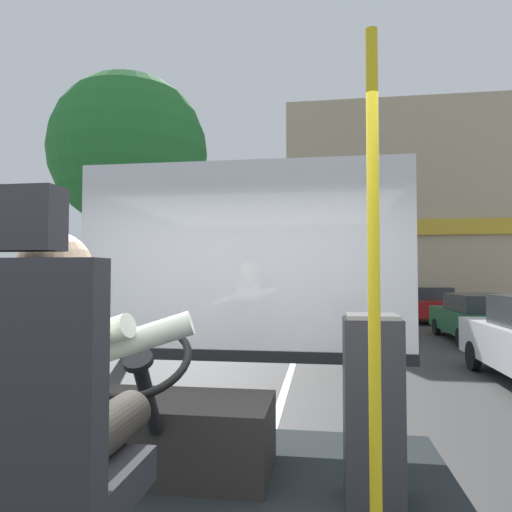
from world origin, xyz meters
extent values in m
cube|color=#383838|center=(0.00, 8.80, -0.03)|extent=(18.00, 44.00, 0.05)
cube|color=silver|center=(0.00, 8.80, 0.00)|extent=(0.12, 39.60, 0.00)
cube|color=#28282D|center=(-0.24, -0.33, 1.17)|extent=(0.48, 0.48, 0.12)
cube|color=#28282D|center=(-0.24, -0.52, 1.56)|extent=(0.48, 0.10, 0.66)
cube|color=#28282D|center=(-0.24, -0.52, 2.00)|extent=(0.22, 0.10, 0.18)
cylinder|color=#332D28|center=(-0.15, -0.20, 1.31)|extent=(0.16, 0.46, 0.16)
cylinder|color=#332D28|center=(-0.33, -0.20, 1.31)|extent=(0.16, 0.46, 0.16)
cylinder|color=silver|center=(-0.24, -0.36, 1.49)|extent=(0.33, 0.33, 0.53)
cube|color=black|center=(-0.24, -0.19, 1.56)|extent=(0.06, 0.01, 0.33)
sphere|color=beige|center=(-0.24, -0.36, 1.86)|extent=(0.23, 0.23, 0.23)
cylinder|color=silver|center=(-0.14, -0.10, 1.58)|extent=(0.56, 0.21, 0.25)
cylinder|color=silver|center=(-0.34, -0.10, 1.58)|extent=(0.56, 0.21, 0.25)
cube|color=#282623|center=(-0.24, 0.83, 0.94)|extent=(1.10, 0.56, 0.40)
cylinder|color=black|center=(-0.24, 0.43, 1.25)|extent=(0.07, 0.30, 0.43)
torus|color=black|center=(-0.24, 0.31, 1.45)|extent=(0.49, 0.44, 0.29)
cylinder|color=black|center=(-0.24, 0.31, 1.45)|extent=(0.14, 0.13, 0.10)
cylinder|color=yellow|center=(0.77, -0.01, 1.74)|extent=(0.04, 0.04, 2.00)
cube|color=#333338|center=(0.83, 0.63, 1.18)|extent=(0.28, 0.26, 0.89)
cube|color=#9E9993|center=(0.83, 0.63, 1.63)|extent=(0.25, 0.24, 0.02)
cube|color=silver|center=(0.00, 1.62, 1.99)|extent=(2.50, 0.01, 1.40)
cube|color=black|center=(0.00, 1.62, 1.25)|extent=(2.50, 0.08, 0.08)
cylinder|color=#4C3828|center=(-3.63, 7.88, 1.71)|extent=(0.28, 0.28, 3.42)
sphere|color=#246E2D|center=(-3.63, 7.88, 4.54)|extent=(3.44, 3.44, 3.44)
cube|color=tan|center=(4.11, 18.93, 4.39)|extent=(9.82, 4.77, 8.77)
cube|color=gold|center=(4.11, 16.49, 3.62)|extent=(9.43, 0.12, 0.60)
cylinder|color=black|center=(3.44, 7.59, 0.28)|extent=(0.14, 0.55, 0.55)
cube|color=#195633|center=(4.81, 11.56, 0.54)|extent=(1.70, 3.95, 0.59)
cube|color=#282D33|center=(4.81, 11.33, 1.06)|extent=(1.39, 2.17, 0.45)
cylinder|color=black|center=(5.61, 12.79, 0.24)|extent=(0.14, 0.49, 0.49)
cylinder|color=black|center=(4.00, 12.79, 0.24)|extent=(0.14, 0.49, 0.49)
cylinder|color=black|center=(4.00, 10.34, 0.24)|extent=(0.14, 0.49, 0.49)
cube|color=maroon|center=(4.62, 17.10, 0.55)|extent=(1.79, 3.98, 0.61)
cube|color=#282D33|center=(4.62, 16.86, 1.09)|extent=(1.47, 2.19, 0.47)
cylinder|color=black|center=(5.47, 18.33, 0.25)|extent=(0.14, 0.50, 0.50)
cylinder|color=black|center=(3.77, 18.33, 0.25)|extent=(0.14, 0.50, 0.50)
cylinder|color=black|center=(5.47, 15.87, 0.25)|extent=(0.14, 0.50, 0.50)
cylinder|color=black|center=(3.77, 15.87, 0.25)|extent=(0.14, 0.50, 0.50)
camera|label=1|loc=(0.59, -1.69, 1.84)|focal=32.15mm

